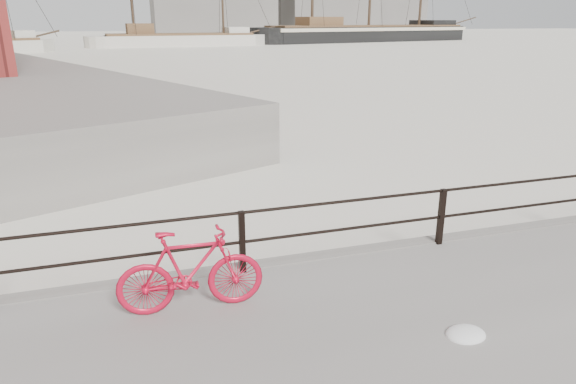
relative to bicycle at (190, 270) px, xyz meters
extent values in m
plane|color=white|center=(4.39, 1.01, -0.93)|extent=(400.00, 400.00, 0.00)
imported|color=red|center=(0.00, 0.00, 0.00)|extent=(1.94, 0.39, 1.16)
ellipsoid|color=white|center=(3.15, -1.63, -0.49)|extent=(0.52, 0.41, 0.19)
cube|color=gray|center=(24.39, 141.01, 8.07)|extent=(32.00, 18.00, 18.00)
cube|color=gray|center=(82.39, 151.01, 6.07)|extent=(20.00, 16.00, 14.00)
camera|label=1|loc=(-0.60, -6.18, 3.14)|focal=32.00mm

